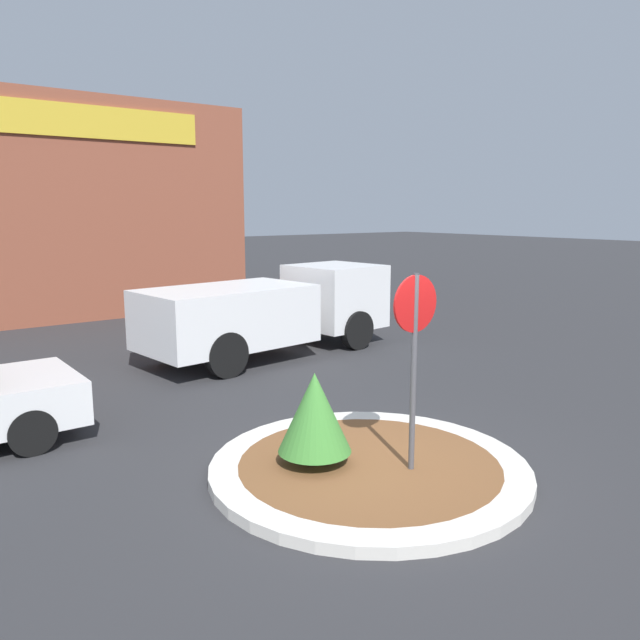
% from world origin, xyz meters
% --- Properties ---
extents(ground_plane, '(120.00, 120.00, 0.00)m').
position_xyz_m(ground_plane, '(0.00, 0.00, 0.00)').
color(ground_plane, '#2D2D30').
extents(traffic_island, '(3.95, 3.95, 0.14)m').
position_xyz_m(traffic_island, '(0.00, 0.00, 0.07)').
color(traffic_island, beige).
rests_on(traffic_island, ground_plane).
extents(stop_sign, '(0.67, 0.07, 2.51)m').
position_xyz_m(stop_sign, '(0.29, -0.44, 1.73)').
color(stop_sign, '#4C4C51').
rests_on(stop_sign, ground_plane).
extents(island_shrub, '(0.91, 0.91, 1.15)m').
position_xyz_m(island_shrub, '(-0.55, 0.39, 0.80)').
color(island_shrub, brown).
rests_on(island_shrub, traffic_island).
extents(utility_truck, '(6.07, 2.58, 1.90)m').
position_xyz_m(utility_truck, '(2.51, 6.14, 1.04)').
color(utility_truck, white).
rests_on(utility_truck, ground_plane).
extents(storefront_building, '(11.44, 6.07, 6.45)m').
position_xyz_m(storefront_building, '(0.02, 15.85, 3.23)').
color(storefront_building, brown).
rests_on(storefront_building, ground_plane).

